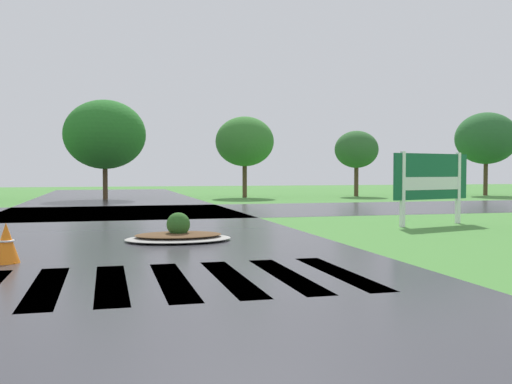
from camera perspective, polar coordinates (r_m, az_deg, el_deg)
name	(u,v)px	position (r m, az deg, el deg)	size (l,w,h in m)	color
asphalt_roadway	(130,245)	(13.35, -12.31, -5.08)	(9.41, 80.00, 0.01)	#35353A
asphalt_cross_road	(119,212)	(23.99, -13.31, -1.93)	(90.00, 8.47, 0.01)	#35353A
crosswalk_stripes	(142,282)	(8.88, -11.14, -8.69)	(6.75, 3.22, 0.01)	white
estate_billboard	(431,179)	(18.51, 16.88, 1.21)	(2.96, 0.89, 2.24)	white
median_island	(178,235)	(13.83, -7.65, -4.22)	(2.50, 1.77, 0.68)	#9E9B93
traffic_cone	(6,243)	(11.34, -23.39, -4.66)	(0.47, 0.47, 0.74)	orange
background_treeline	(144,136)	(35.00, -10.98, 5.46)	(47.38, 5.88, 6.03)	#4C3823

